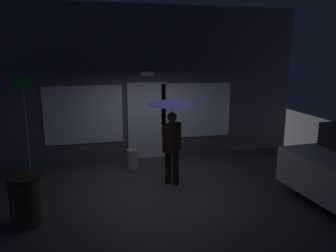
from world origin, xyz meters
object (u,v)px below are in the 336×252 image
street_sign_post (25,120)px  trash_bin (26,200)px  person_with_umbrella (172,118)px  sidewalk_bollard (132,159)px

street_sign_post → trash_bin: street_sign_post is taller
person_with_umbrella → trash_bin: (-2.99, -1.19, -1.11)m
street_sign_post → sidewalk_bollard: bearing=3.9°
street_sign_post → trash_bin: bearing=-83.2°
sidewalk_bollard → trash_bin: trash_bin is taller
person_with_umbrella → sidewalk_bollard: (-0.75, 1.26, -1.31)m
person_with_umbrella → street_sign_post: bearing=115.3°
street_sign_post → trash_bin: size_ratio=2.89×
person_with_umbrella → street_sign_post: street_sign_post is taller
street_sign_post → sidewalk_bollard: (2.52, 0.17, -1.22)m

